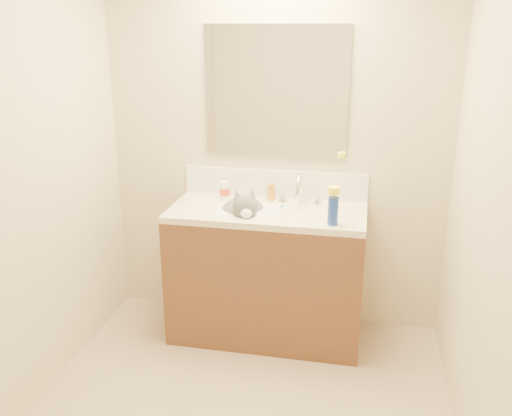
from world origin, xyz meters
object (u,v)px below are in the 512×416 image
at_px(silver_jar, 270,194).
at_px(amber_bottle, 272,192).
at_px(basin, 247,220).
at_px(vanity_cabinet, 267,276).
at_px(faucet, 300,191).
at_px(spray_can, 333,211).
at_px(cat, 244,213).
at_px(pill_bottle, 225,190).

distance_m(silver_jar, amber_bottle, 0.03).
bearing_deg(basin, amber_bottle, 62.96).
relative_size(vanity_cabinet, basin, 2.67).
xyz_separation_m(faucet, spray_can, (0.23, -0.33, -0.01)).
xyz_separation_m(cat, spray_can, (0.55, -0.17, 0.11)).
relative_size(pill_bottle, silver_jar, 1.76).
relative_size(basin, spray_can, 2.80).
height_order(faucet, silver_jar, faucet).
xyz_separation_m(vanity_cabinet, amber_bottle, (-0.01, 0.19, 0.50)).
bearing_deg(spray_can, silver_jar, 136.96).
relative_size(cat, spray_can, 2.70).
relative_size(vanity_cabinet, amber_bottle, 11.27).
xyz_separation_m(faucet, amber_bottle, (-0.19, 0.06, -0.03)).
bearing_deg(amber_bottle, vanity_cabinet, -88.05).
bearing_deg(pill_bottle, faucet, -3.15).
bearing_deg(spray_can, cat, 162.83).
distance_m(cat, pill_bottle, 0.26).
bearing_deg(vanity_cabinet, amber_bottle, 91.95).
bearing_deg(faucet, silver_jar, 159.84).
bearing_deg(amber_bottle, faucet, -16.49).
bearing_deg(pill_bottle, spray_can, -26.34).
bearing_deg(cat, vanity_cabinet, -9.93).
xyz_separation_m(vanity_cabinet, silver_jar, (-0.02, 0.21, 0.48)).
bearing_deg(vanity_cabinet, silver_jar, 96.27).
bearing_deg(amber_bottle, pill_bottle, -174.70).
distance_m(faucet, amber_bottle, 0.20).
xyz_separation_m(faucet, pill_bottle, (-0.49, 0.03, -0.03)).
xyz_separation_m(amber_bottle, spray_can, (0.42, -0.38, 0.03)).
relative_size(faucet, cat, 0.65).
bearing_deg(spray_can, faucet, 124.85).
bearing_deg(cat, spray_can, -35.52).
bearing_deg(faucet, pill_bottle, 176.85).
distance_m(faucet, spray_can, 0.40).
xyz_separation_m(cat, silver_jar, (0.12, 0.23, 0.06)).
xyz_separation_m(vanity_cabinet, pill_bottle, (-0.31, 0.16, 0.51)).
height_order(pill_bottle, amber_bottle, pill_bottle).
bearing_deg(cat, silver_jar, 44.28).
height_order(faucet, spray_can, faucet).
bearing_deg(basin, faucet, 29.12).
distance_m(vanity_cabinet, basin, 0.40).
relative_size(basin, amber_bottle, 4.23).
relative_size(vanity_cabinet, pill_bottle, 10.50).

